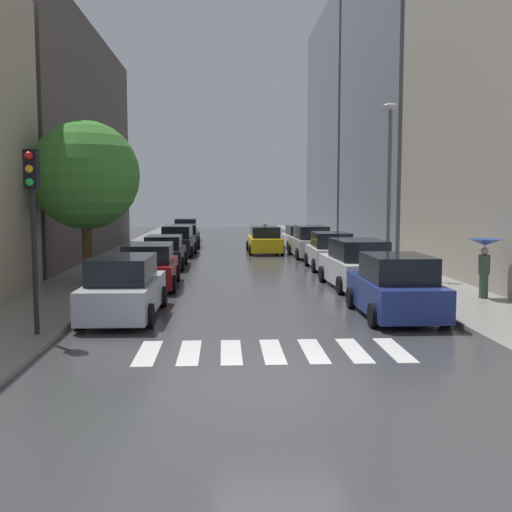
# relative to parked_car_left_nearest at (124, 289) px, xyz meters

# --- Properties ---
(ground_plane) EXTENTS (28.00, 72.00, 0.04)m
(ground_plane) POSITION_rel_parked_car_left_nearest_xyz_m (3.84, 17.70, -0.83)
(ground_plane) COLOR #3C3C3E
(sidewalk_left) EXTENTS (3.00, 72.00, 0.15)m
(sidewalk_left) POSITION_rel_parked_car_left_nearest_xyz_m (-2.66, 17.70, -0.73)
(sidewalk_left) COLOR gray
(sidewalk_left) RESTS_ON ground
(sidewalk_right) EXTENTS (3.00, 72.00, 0.15)m
(sidewalk_right) POSITION_rel_parked_car_left_nearest_xyz_m (10.34, 17.70, -0.73)
(sidewalk_right) COLOR gray
(sidewalk_right) RESTS_ON ground
(crosswalk_stripes) EXTENTS (5.85, 2.20, 0.01)m
(crosswalk_stripes) POSITION_rel_parked_car_left_nearest_xyz_m (3.84, -4.09, -0.80)
(crosswalk_stripes) COLOR silver
(crosswalk_stripes) RESTS_ON ground
(building_left_mid) EXTENTS (6.00, 21.60, 12.52)m
(building_left_mid) POSITION_rel_parked_car_left_nearest_xyz_m (-7.16, 18.00, 5.45)
(building_left_mid) COLOR #564C47
(building_left_mid) RESTS_ON ground
(building_right_mid) EXTENTS (6.00, 16.01, 23.53)m
(building_right_mid) POSITION_rel_parked_car_left_nearest_xyz_m (14.84, 22.67, 10.96)
(building_right_mid) COLOR slate
(building_right_mid) RESTS_ON ground
(building_right_far) EXTENTS (6.00, 17.86, 20.12)m
(building_right_far) POSITION_rel_parked_car_left_nearest_xyz_m (14.84, 40.52, 9.25)
(building_right_far) COLOR slate
(building_right_far) RESTS_ON ground
(parked_car_left_nearest) EXTENTS (2.07, 4.71, 1.74)m
(parked_car_left_nearest) POSITION_rel_parked_car_left_nearest_xyz_m (0.00, 0.00, 0.00)
(parked_car_left_nearest) COLOR #B2B7BF
(parked_car_left_nearest) RESTS_ON ground
(parked_car_left_second) EXTENTS (2.24, 4.68, 1.65)m
(parked_car_left_second) POSITION_rel_parked_car_left_nearest_xyz_m (0.00, 5.79, -0.04)
(parked_car_left_second) COLOR maroon
(parked_car_left_second) RESTS_ON ground
(parked_car_left_third) EXTENTS (2.07, 4.40, 1.55)m
(parked_car_left_third) POSITION_rel_parked_car_left_nearest_xyz_m (-0.05, 12.36, -0.08)
(parked_car_left_third) COLOR black
(parked_car_left_third) RESTS_ON ground
(parked_car_left_fourth) EXTENTS (2.08, 4.54, 1.73)m
(parked_car_left_fourth) POSITION_rel_parked_car_left_nearest_xyz_m (0.14, 18.63, -0.00)
(parked_car_left_fourth) COLOR black
(parked_car_left_fourth) RESTS_ON ground
(parked_car_left_fifth) EXTENTS (2.21, 4.30, 1.55)m
(parked_car_left_fifth) POSITION_rel_parked_car_left_nearest_xyz_m (0.12, 24.47, -0.08)
(parked_car_left_fifth) COLOR black
(parked_car_left_fifth) RESTS_ON ground
(parked_car_left_sixth) EXTENTS (2.10, 4.78, 1.74)m
(parked_car_left_sixth) POSITION_rel_parked_car_left_nearest_xyz_m (-0.10, 30.53, 0.00)
(parked_car_left_sixth) COLOR #B2B7BF
(parked_car_left_sixth) RESTS_ON ground
(parked_car_right_nearest) EXTENTS (2.10, 4.25, 1.77)m
(parked_car_right_nearest) POSITION_rel_parked_car_left_nearest_xyz_m (7.60, -0.39, 0.01)
(parked_car_right_nearest) COLOR navy
(parked_car_right_nearest) RESTS_ON ground
(parked_car_right_second) EXTENTS (2.28, 4.86, 1.81)m
(parked_car_right_second) POSITION_rel_parked_car_left_nearest_xyz_m (7.74, 5.28, 0.03)
(parked_car_right_second) COLOR silver
(parked_car_right_second) RESTS_ON ground
(parked_car_right_third) EXTENTS (2.09, 4.09, 1.74)m
(parked_car_right_third) POSITION_rel_parked_car_left_nearest_xyz_m (7.80, 11.27, -0.00)
(parked_car_right_third) COLOR silver
(parked_car_right_third) RESTS_ON ground
(parked_car_right_fourth) EXTENTS (2.20, 4.54, 1.78)m
(parked_car_right_fourth) POSITION_rel_parked_car_left_nearest_xyz_m (7.67, 16.98, 0.02)
(parked_car_right_fourth) COLOR #B2B7BF
(parked_car_right_fourth) RESTS_ON ground
(parked_car_right_fifth) EXTENTS (2.15, 4.56, 1.53)m
(parked_car_right_fifth) POSITION_rel_parked_car_left_nearest_xyz_m (7.76, 22.74, -0.09)
(parked_car_right_fifth) COLOR silver
(parked_car_right_fifth) RESTS_ON ground
(taxi_midroad) EXTENTS (2.11, 4.70, 1.81)m
(taxi_midroad) POSITION_rel_parked_car_left_nearest_xyz_m (5.27, 19.85, -0.04)
(taxi_midroad) COLOR yellow
(taxi_midroad) RESTS_ON ground
(pedestrian_foreground) EXTENTS (1.07, 1.07, 1.89)m
(pedestrian_foreground) POSITION_rel_parked_car_left_nearest_xyz_m (11.08, 1.83, 0.75)
(pedestrian_foreground) COLOR #38513D
(pedestrian_foreground) RESTS_ON sidewalk_right
(street_tree_left) EXTENTS (3.99, 3.99, 6.02)m
(street_tree_left) POSITION_rel_parked_car_left_nearest_xyz_m (-2.27, 5.88, 3.35)
(street_tree_left) COLOR #513823
(street_tree_left) RESTS_ON sidewalk_left
(traffic_light_left_corner) EXTENTS (0.30, 0.42, 4.30)m
(traffic_light_left_corner) POSITION_rel_parked_car_left_nearest_xyz_m (-1.61, -2.74, 2.48)
(traffic_light_left_corner) COLOR black
(traffic_light_left_corner) RESTS_ON sidewalk_left
(lamp_post_right) EXTENTS (0.60, 0.28, 6.91)m
(lamp_post_right) POSITION_rel_parked_car_left_nearest_xyz_m (9.39, 7.13, 3.32)
(lamp_post_right) COLOR #595B60
(lamp_post_right) RESTS_ON sidewalk_right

